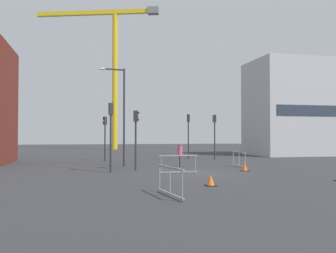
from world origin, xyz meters
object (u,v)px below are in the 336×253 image
object	(u,v)px
traffic_light_median	(136,130)
pedestrian_walking	(180,153)
traffic_light_island	(105,131)
traffic_light_corner	(188,129)
traffic_cone_on_verge	(245,167)
traffic_cone_by_barrier	(211,181)
streetlamp_tall	(121,108)
traffic_light_verge	(215,130)
construction_crane	(111,54)
traffic_light_crosswalk	(111,126)

from	to	relation	value
traffic_light_median	pedestrian_walking	world-z (taller)	traffic_light_median
traffic_light_island	traffic_light_corner	world-z (taller)	traffic_light_corner
traffic_cone_on_verge	traffic_cone_by_barrier	world-z (taller)	traffic_cone_on_verge
streetlamp_tall	traffic_light_island	world-z (taller)	streetlamp_tall
traffic_light_verge	traffic_cone_by_barrier	bearing A→B (deg)	-110.45
construction_crane	pedestrian_walking	distance (m)	39.13
traffic_light_median	traffic_light_corner	size ratio (longest dim) A/B	0.90
traffic_light_corner	traffic_cone_on_verge	xyz separation A→B (m)	(0.12, -12.42, -2.62)
traffic_cone_by_barrier	traffic_light_median	bearing A→B (deg)	105.14
traffic_light_median	construction_crane	bearing A→B (deg)	88.42
traffic_light_island	traffic_light_crosswalk	bearing A→B (deg)	-91.13
traffic_light_corner	traffic_light_crosswalk	bearing A→B (deg)	-125.25
construction_crane	traffic_light_corner	distance (m)	30.97
streetlamp_tall	traffic_light_crosswalk	world-z (taller)	streetlamp_tall
traffic_cone_on_verge	traffic_light_crosswalk	bearing A→B (deg)	173.46
traffic_light_verge	traffic_cone_by_barrier	world-z (taller)	traffic_light_verge
construction_crane	pedestrian_walking	world-z (taller)	construction_crane
traffic_cone_on_verge	traffic_light_corner	bearing A→B (deg)	90.53
traffic_light_island	traffic_light_verge	bearing A→B (deg)	0.79
construction_crane	traffic_light_crosswalk	size ratio (longest dim) A/B	5.60
traffic_light_corner	pedestrian_walking	size ratio (longest dim) A/B	2.52
streetlamp_tall	traffic_cone_by_barrier	bearing A→B (deg)	-75.68
traffic_light_median	traffic_cone_by_barrier	bearing A→B (deg)	-74.86
streetlamp_tall	traffic_cone_on_verge	bearing A→B (deg)	-35.49
pedestrian_walking	traffic_light_corner	bearing A→B (deg)	70.37
construction_crane	pedestrian_walking	size ratio (longest dim) A/B	13.84
traffic_light_verge	pedestrian_walking	xyz separation A→B (m)	(-5.31, -7.53, -1.81)
construction_crane	traffic_light_island	size ratio (longest dim) A/B	6.01
traffic_light_verge	traffic_light_island	distance (m)	10.18
traffic_light_median	pedestrian_walking	distance (m)	4.17
traffic_light_island	traffic_cone_by_barrier	xyz separation A→B (m)	(3.66, -17.32, -2.40)
traffic_light_verge	traffic_light_island	world-z (taller)	traffic_light_verge
traffic_light_corner	traffic_cone_by_barrier	bearing A→B (deg)	-102.93
traffic_light_corner	traffic_cone_by_barrier	world-z (taller)	traffic_light_corner
traffic_light_island	pedestrian_walking	bearing A→B (deg)	-56.64
streetlamp_tall	traffic_cone_by_barrier	size ratio (longest dim) A/B	14.85
streetlamp_tall	traffic_cone_on_verge	size ratio (longest dim) A/B	14.57
traffic_light_median	pedestrian_walking	xyz separation A→B (m)	(3.40, 1.82, -1.59)
traffic_light_verge	streetlamp_tall	bearing A→B (deg)	-146.23
traffic_cone_by_barrier	traffic_cone_on_verge	bearing A→B (deg)	54.26
traffic_light_median	traffic_light_corner	xyz separation A→B (m)	(6.44, 10.35, 0.27)
traffic_light_crosswalk	traffic_cone_by_barrier	bearing A→B (deg)	-61.07
traffic_light_crosswalk	traffic_cone_on_verge	size ratio (longest dim) A/B	8.62
traffic_light_corner	pedestrian_walking	xyz separation A→B (m)	(-3.04, -8.53, -1.86)
traffic_light_verge	pedestrian_walking	size ratio (longest dim) A/B	2.48
traffic_cone_on_verge	traffic_cone_by_barrier	size ratio (longest dim) A/B	1.02
streetlamp_tall	traffic_light_verge	distance (m)	11.36
streetlamp_tall	traffic_light_median	bearing A→B (deg)	-77.88
traffic_light_median	traffic_cone_on_verge	bearing A→B (deg)	-17.49
traffic_light_island	traffic_light_corner	xyz separation A→B (m)	(7.91, 1.15, 0.22)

